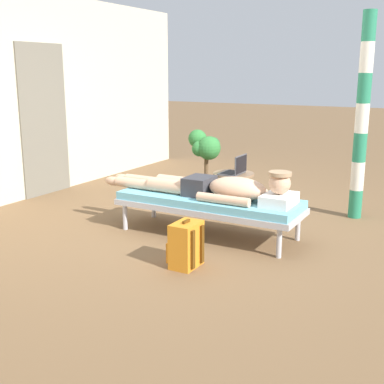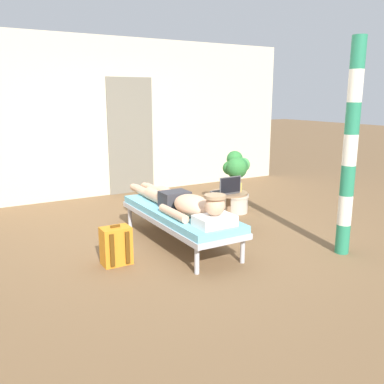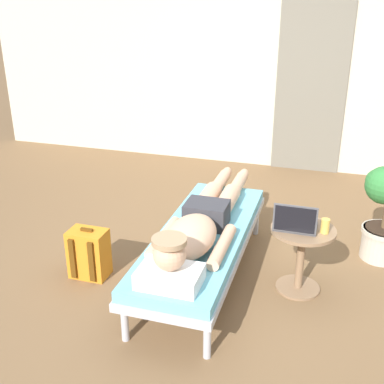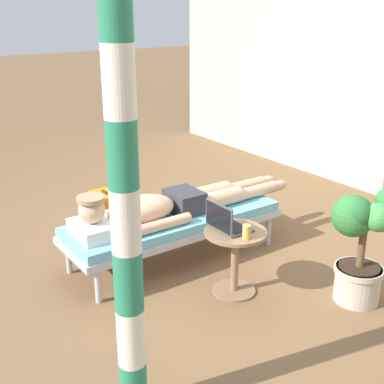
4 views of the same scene
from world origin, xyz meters
TOP-DOWN VIEW (x-y plane):
  - ground_plane at (0.00, 0.00)m, footprint 40.00×40.00m
  - house_wall_back at (-0.19, 2.78)m, footprint 7.60×0.20m
  - house_door_panel at (0.36, 2.67)m, footprint 0.84×0.03m
  - lounge_chair at (-0.19, -0.15)m, footprint 0.66×1.94m
  - person_reclining at (-0.19, -0.24)m, footprint 0.53×2.17m
  - side_table at (0.56, -0.09)m, footprint 0.48×0.48m
  - laptop at (0.50, -0.14)m, footprint 0.31×0.24m
  - drink_glass at (0.71, -0.11)m, footprint 0.06×0.06m
  - backpack at (-1.07, -0.38)m, footprint 0.30×0.26m
  - potted_plant at (1.19, 0.60)m, footprint 0.43×0.53m
  - porch_post at (1.23, -1.35)m, footprint 0.15×0.15m

SIDE VIEW (x-z plane):
  - ground_plane at x=0.00m, z-range 0.00..0.00m
  - backpack at x=-1.07m, z-range -0.02..0.41m
  - lounge_chair at x=-0.19m, z-range 0.14..0.56m
  - side_table at x=0.56m, z-range 0.09..0.62m
  - person_reclining at x=-0.19m, z-range 0.36..0.68m
  - potted_plant at x=1.19m, z-range 0.07..0.98m
  - drink_glass at x=0.71m, z-range 0.52..0.63m
  - laptop at x=0.50m, z-range 0.47..0.69m
  - house_door_panel at x=0.36m, z-range 0.00..2.04m
  - porch_post at x=1.23m, z-range 0.00..2.32m
  - house_wall_back at x=-0.19m, z-range 0.00..2.70m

